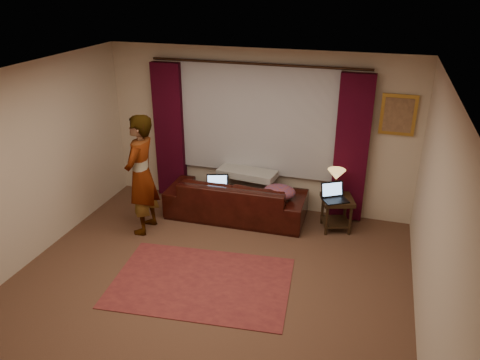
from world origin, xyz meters
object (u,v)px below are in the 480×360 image
tiffany_lamp (336,183)px  person (141,175)px  sofa (236,191)px  laptop_sofa (217,185)px  laptop_table (336,193)px  end_table (336,214)px

tiffany_lamp → person: size_ratio=0.23×
sofa → laptop_sofa: 0.33m
sofa → laptop_table: 1.57m
sofa → tiffany_lamp: tiffany_lamp is taller
sofa → tiffany_lamp: 1.56m
tiffany_lamp → person: bearing=-161.0°
end_table → sofa: bearing=-178.2°
sofa → person: (-1.20, -0.82, 0.47)m
end_table → person: size_ratio=0.29×
laptop_sofa → end_table: laptop_sofa is taller
end_table → tiffany_lamp: tiffany_lamp is taller
laptop_sofa → laptop_table: 1.83m
sofa → person: bearing=32.8°
laptop_table → person: (-2.76, -0.76, 0.26)m
sofa → tiffany_lamp: size_ratio=5.17×
sofa → laptop_sofa: (-0.27, -0.13, 0.13)m
sofa → laptop_sofa: size_ratio=5.86×
sofa → person: person is taller
laptop_sofa → laptop_table: size_ratio=0.99×
sofa → person: size_ratio=1.21×
laptop_sofa → laptop_table: bearing=-16.0°
laptop_sofa → person: person is taller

